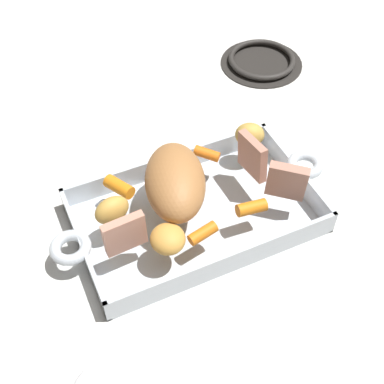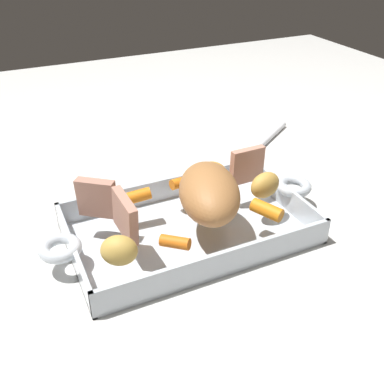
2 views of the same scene
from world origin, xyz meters
TOP-DOWN VIEW (x-y plane):
  - ground_plane at (0.00, 0.00)m, footprint 2.13×2.13m
  - roasting_dish at (0.00, 0.00)m, footprint 0.47×0.23m
  - pork_roast at (-0.03, 0.02)m, footprint 0.14×0.17m
  - roast_slice_thin at (0.11, 0.02)m, footprint 0.02×0.07m
  - roast_slice_thick at (-0.13, -0.04)m, footprint 0.06×0.02m
  - roast_slice_outer at (0.13, -0.05)m, footprint 0.06×0.05m
  - baby_carrot_short at (-0.02, -0.07)m, footprint 0.05×0.03m
  - baby_carrot_center_left at (0.07, -0.06)m, footprint 0.05×0.02m
  - baby_carrot_southwest at (0.06, 0.08)m, footprint 0.04×0.04m
  - baby_carrot_southeast at (-0.10, 0.07)m, footprint 0.04×0.05m
  - potato_whole at (-0.07, -0.06)m, footprint 0.05×0.06m
  - potato_golden_large at (-0.13, 0.02)m, footprint 0.06×0.04m
  - potato_corner at (0.14, 0.08)m, footprint 0.06×0.06m
  - stove_burner_rear at (0.31, 0.33)m, footprint 0.18×0.18m

SIDE VIEW (x-z plane):
  - ground_plane at x=0.00m, z-range 0.00..0.00m
  - stove_burner_rear at x=0.31m, z-range 0.00..0.02m
  - roasting_dish at x=0.00m, z-range -0.01..0.04m
  - baby_carrot_southwest at x=0.06m, z-range 0.05..0.07m
  - baby_carrot_short at x=-0.02m, z-range 0.05..0.07m
  - baby_carrot_center_left at x=0.07m, z-range 0.05..0.07m
  - baby_carrot_southeast at x=-0.10m, z-range 0.05..0.07m
  - potato_whole at x=-0.07m, z-range 0.05..0.08m
  - potato_corner at x=0.14m, z-range 0.05..0.09m
  - potato_golden_large at x=-0.13m, z-range 0.05..0.09m
  - roast_slice_outer at x=0.13m, z-range 0.05..0.11m
  - roast_slice_thick at x=-0.13m, z-range 0.05..0.11m
  - roast_slice_thin at x=0.11m, z-range 0.05..0.12m
  - pork_roast at x=-0.03m, z-range 0.05..0.12m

